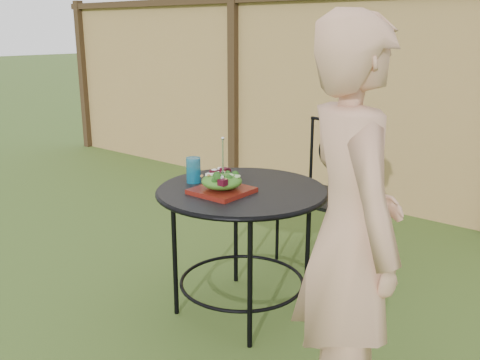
{
  "coord_description": "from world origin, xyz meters",
  "views": [
    {
      "loc": [
        2.26,
        -2.11,
        1.54
      ],
      "look_at": [
        0.48,
        0.07,
        0.75
      ],
      "focal_mm": 40.0,
      "sensor_mm": 36.0,
      "label": 1
    }
  ],
  "objects_px": {
    "patio_table": "(242,213)",
    "salad_plate": "(222,191)",
    "diner": "(350,236)",
    "patio_chair": "(324,187)"
  },
  "relations": [
    {
      "from": "diner",
      "to": "salad_plate",
      "type": "xyz_separation_m",
      "value": [
        -0.9,
        0.31,
        -0.07
      ]
    },
    {
      "from": "patio_table",
      "to": "salad_plate",
      "type": "bearing_deg",
      "value": -102.66
    },
    {
      "from": "patio_chair",
      "to": "diner",
      "type": "bearing_deg",
      "value": -56.49
    },
    {
      "from": "patio_chair",
      "to": "salad_plate",
      "type": "distance_m",
      "value": 1.11
    },
    {
      "from": "diner",
      "to": "patio_chair",
      "type": "bearing_deg",
      "value": -15.28
    },
    {
      "from": "patio_chair",
      "to": "diner",
      "type": "xyz_separation_m",
      "value": [
        0.92,
        -1.4,
        0.3
      ]
    },
    {
      "from": "diner",
      "to": "salad_plate",
      "type": "relative_size",
      "value": 5.97
    },
    {
      "from": "diner",
      "to": "salad_plate",
      "type": "height_order",
      "value": "diner"
    },
    {
      "from": "patio_table",
      "to": "diner",
      "type": "xyz_separation_m",
      "value": [
        0.87,
        -0.44,
        0.22
      ]
    },
    {
      "from": "patio_chair",
      "to": "diner",
      "type": "relative_size",
      "value": 0.59
    }
  ]
}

